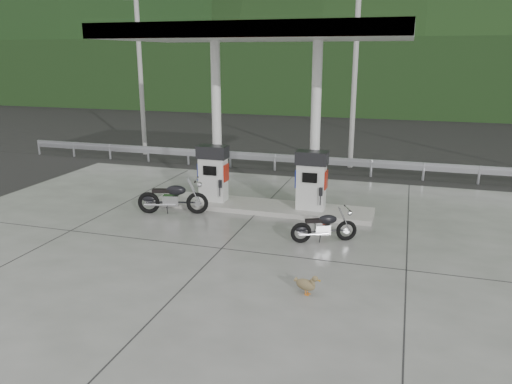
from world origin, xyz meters
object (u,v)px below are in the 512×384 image
(duck, at_px, (306,285))
(gas_pump_right, at_px, (311,180))
(gas_pump_left, at_px, (213,173))
(motorcycle_right, at_px, (324,227))
(motorcycle_left, at_px, (173,198))

(duck, bearing_deg, gas_pump_right, 120.45)
(gas_pump_left, bearing_deg, motorcycle_right, -29.39)
(motorcycle_right, distance_m, duck, 3.07)
(gas_pump_left, bearing_deg, duck, -52.14)
(gas_pump_left, relative_size, motorcycle_right, 1.09)
(duck, bearing_deg, motorcycle_right, 113.14)
(motorcycle_right, bearing_deg, duck, -112.22)
(gas_pump_left, bearing_deg, motorcycle_left, -125.19)
(gas_pump_left, distance_m, motorcycle_right, 4.62)
(motorcycle_left, distance_m, duck, 6.45)
(gas_pump_right, relative_size, duck, 3.32)
(gas_pump_right, relative_size, motorcycle_left, 0.88)
(motorcycle_left, bearing_deg, duck, -54.49)
(gas_pump_left, distance_m, motorcycle_left, 1.60)
(gas_pump_left, xyz_separation_m, gas_pump_right, (3.20, 0.00, 0.00))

